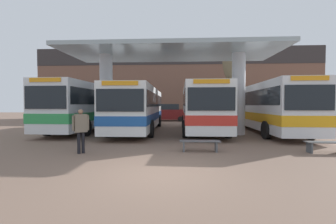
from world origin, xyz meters
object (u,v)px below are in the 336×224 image
object	(u,v)px
transit_bus_far_right_bay	(267,106)
transit_bus_left_bay	(89,105)
transit_bus_center_bay	(139,107)
parked_car_street	(169,113)
transit_bus_right_bay	(202,107)
waiting_bench_mid_platform	(200,143)
waiting_bench_near_pillar	(326,145)
poplar_tree_behind_left	(233,62)
pedestrian_waiting	(81,127)

from	to	relation	value
transit_bus_far_right_bay	transit_bus_left_bay	bearing A→B (deg)	-0.56
transit_bus_left_bay	transit_bus_center_bay	distance (m)	3.88
transit_bus_left_bay	parked_car_street	xyz separation A→B (m)	(5.54, 10.38, -0.93)
transit_bus_right_bay	waiting_bench_mid_platform	xyz separation A→B (m)	(-0.73, -7.08, -1.49)
transit_bus_left_bay	transit_bus_right_bay	xyz separation A→B (m)	(8.55, -0.44, -0.08)
transit_bus_center_bay	transit_bus_far_right_bay	world-z (taller)	transit_bus_far_right_bay
waiting_bench_near_pillar	transit_bus_center_bay	bearing A→B (deg)	140.50
waiting_bench_near_pillar	parked_car_street	bearing A→B (deg)	112.33
transit_bus_far_right_bay	poplar_tree_behind_left	xyz separation A→B (m)	(-1.25, 5.39, 4.20)
poplar_tree_behind_left	parked_car_street	size ratio (longest dim) A/B	1.83
transit_bus_left_bay	transit_bus_center_bay	xyz separation A→B (m)	(3.87, -0.09, -0.13)
transit_bus_left_bay	transit_bus_far_right_bay	distance (m)	13.23
transit_bus_left_bay	transit_bus_far_right_bay	xyz separation A→B (m)	(13.22, -0.45, -0.05)
transit_bus_center_bay	pedestrian_waiting	distance (m)	8.15
transit_bus_center_bay	pedestrian_waiting	world-z (taller)	transit_bus_center_bay
transit_bus_left_bay	pedestrian_waiting	size ratio (longest dim) A/B	6.07
waiting_bench_near_pillar	poplar_tree_behind_left	world-z (taller)	poplar_tree_behind_left
transit_bus_far_right_bay	transit_bus_right_bay	bearing A→B (deg)	1.24
waiting_bench_near_pillar	pedestrian_waiting	xyz separation A→B (m)	(-9.88, -0.64, 0.75)
transit_bus_center_bay	waiting_bench_mid_platform	world-z (taller)	transit_bus_center_bay
waiting_bench_near_pillar	transit_bus_right_bay	bearing A→B (deg)	121.50
transit_bus_center_bay	pedestrian_waiting	size ratio (longest dim) A/B	6.61
transit_bus_right_bay	waiting_bench_near_pillar	distance (m)	8.44
transit_bus_far_right_bay	transit_bus_center_bay	bearing A→B (deg)	-0.84
transit_bus_far_right_bay	waiting_bench_mid_platform	xyz separation A→B (m)	(-5.39, -7.07, -1.53)
transit_bus_right_bay	waiting_bench_mid_platform	bearing A→B (deg)	84.06
transit_bus_far_right_bay	waiting_bench_mid_platform	bearing A→B (deg)	54.05
parked_car_street	transit_bus_far_right_bay	bearing A→B (deg)	-58.71
transit_bus_center_bay	transit_bus_far_right_bay	xyz separation A→B (m)	(9.34, -0.37, 0.08)
poplar_tree_behind_left	parked_car_street	world-z (taller)	poplar_tree_behind_left
pedestrian_waiting	transit_bus_far_right_bay	bearing A→B (deg)	0.12
transit_bus_left_bay	transit_bus_far_right_bay	world-z (taller)	transit_bus_left_bay
transit_bus_center_bay	transit_bus_right_bay	bearing A→B (deg)	174.43
transit_bus_right_bay	poplar_tree_behind_left	world-z (taller)	poplar_tree_behind_left
pedestrian_waiting	transit_bus_left_bay	bearing A→B (deg)	73.33
transit_bus_left_bay	pedestrian_waiting	distance (m)	8.74
waiting_bench_mid_platform	poplar_tree_behind_left	bearing A→B (deg)	71.60
transit_bus_left_bay	poplar_tree_behind_left	xyz separation A→B (m)	(11.97, 4.94, 4.15)
transit_bus_far_right_bay	poplar_tree_behind_left	bearing A→B (deg)	-75.56
transit_bus_center_bay	waiting_bench_mid_platform	xyz separation A→B (m)	(3.95, -7.44, -1.44)
transit_bus_left_bay	poplar_tree_behind_left	bearing A→B (deg)	-155.46
transit_bus_center_bay	transit_bus_far_right_bay	distance (m)	9.35
transit_bus_center_bay	transit_bus_left_bay	bearing A→B (deg)	-2.53
transit_bus_center_bay	parked_car_street	world-z (taller)	transit_bus_center_bay
parked_car_street	transit_bus_right_bay	bearing A→B (deg)	-78.47
waiting_bench_near_pillar	waiting_bench_mid_platform	bearing A→B (deg)	-180.00
transit_bus_right_bay	pedestrian_waiting	bearing A→B (deg)	54.33
transit_bus_left_bay	waiting_bench_near_pillar	bearing A→B (deg)	151.86
transit_bus_center_bay	transit_bus_right_bay	size ratio (longest dim) A/B	1.15
transit_bus_center_bay	waiting_bench_mid_platform	distance (m)	8.54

